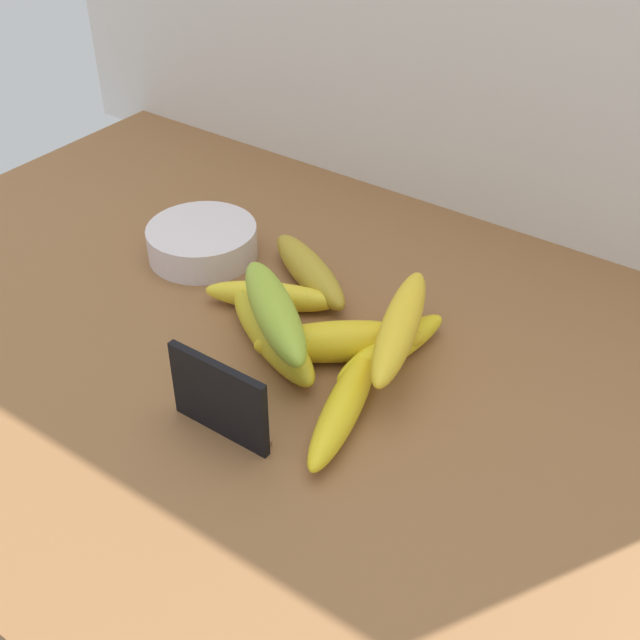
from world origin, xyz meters
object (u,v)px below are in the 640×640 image
(fruit_bowl, at_px, (202,242))
(banana_2, at_px, (270,337))
(banana_3, at_px, (392,348))
(banana_6, at_px, (400,326))
(chalkboard_sign, at_px, (220,401))
(banana_7, at_px, (274,311))
(banana_4, at_px, (339,342))
(banana_0, at_px, (344,405))
(banana_5, at_px, (309,271))
(banana_1, at_px, (272,296))

(fruit_bowl, relative_size, banana_2, 0.77)
(banana_3, relative_size, banana_6, 0.80)
(chalkboard_sign, height_order, banana_7, same)
(banana_4, bearing_deg, banana_3, 31.47)
(banana_0, relative_size, banana_3, 1.15)
(fruit_bowl, distance_m, banana_5, 0.15)
(banana_3, relative_size, banana_7, 0.87)
(banana_1, bearing_deg, banana_6, -1.24)
(chalkboard_sign, relative_size, banana_0, 0.61)
(banana_1, xyz_separation_m, banana_2, (0.05, -0.06, 0.00))
(banana_3, bearing_deg, banana_0, -84.88)
(chalkboard_sign, bearing_deg, banana_3, 67.77)
(banana_1, bearing_deg, banana_7, -49.20)
(banana_1, relative_size, banana_2, 0.88)
(chalkboard_sign, height_order, banana_4, chalkboard_sign)
(banana_1, relative_size, banana_7, 0.86)
(banana_5, relative_size, banana_7, 0.93)
(banana_5, relative_size, banana_6, 0.85)
(banana_0, relative_size, banana_6, 0.93)
(banana_3, height_order, banana_7, banana_7)
(banana_4, height_order, banana_5, banana_4)
(banana_2, xyz_separation_m, banana_4, (0.06, 0.03, 0.00))
(banana_7, bearing_deg, banana_4, 37.54)
(chalkboard_sign, xyz_separation_m, banana_4, (0.03, 0.15, -0.02))
(banana_0, distance_m, banana_1, 0.20)
(banana_0, relative_size, banana_5, 1.09)
(chalkboard_sign, relative_size, banana_2, 0.63)
(banana_6, bearing_deg, fruit_bowl, 172.20)
(banana_1, bearing_deg, chalkboard_sign, -65.32)
(banana_2, relative_size, banana_4, 0.99)
(banana_0, distance_m, banana_4, 0.09)
(banana_2, relative_size, banana_5, 1.06)
(banana_2, relative_size, banana_7, 0.98)
(chalkboard_sign, height_order, banana_3, chalkboard_sign)
(banana_0, height_order, banana_1, banana_0)
(chalkboard_sign, bearing_deg, banana_0, 44.11)
(banana_0, height_order, banana_2, banana_2)
(banana_4, bearing_deg, banana_0, -52.75)
(banana_0, xyz_separation_m, banana_1, (-0.17, 0.10, -0.00))
(fruit_bowl, xyz_separation_m, banana_5, (0.15, 0.02, -0.00))
(banana_4, xyz_separation_m, banana_5, (-0.11, 0.09, -0.00))
(banana_0, xyz_separation_m, banana_7, (-0.11, 0.03, 0.05))
(banana_3, height_order, banana_4, banana_4)
(fruit_bowl, xyz_separation_m, banana_6, (0.31, -0.04, 0.03))
(banana_5, height_order, banana_6, banana_6)
(banana_6, xyz_separation_m, banana_7, (-0.11, -0.07, 0.01))
(chalkboard_sign, height_order, banana_6, chalkboard_sign)
(fruit_bowl, bearing_deg, banana_3, -7.52)
(banana_4, distance_m, banana_7, 0.08)
(banana_2, xyz_separation_m, banana_6, (0.12, 0.06, 0.03))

